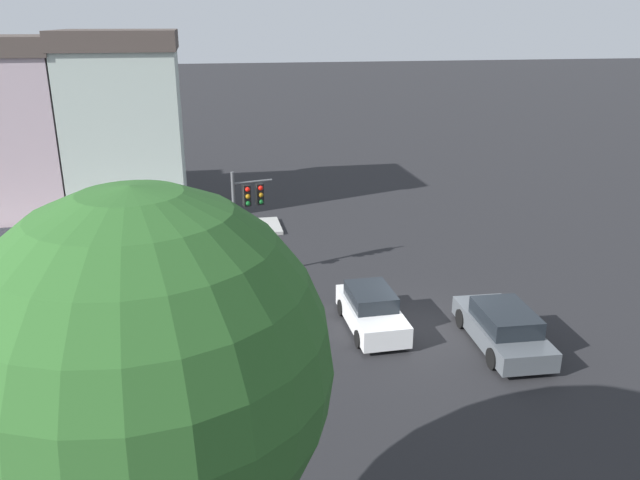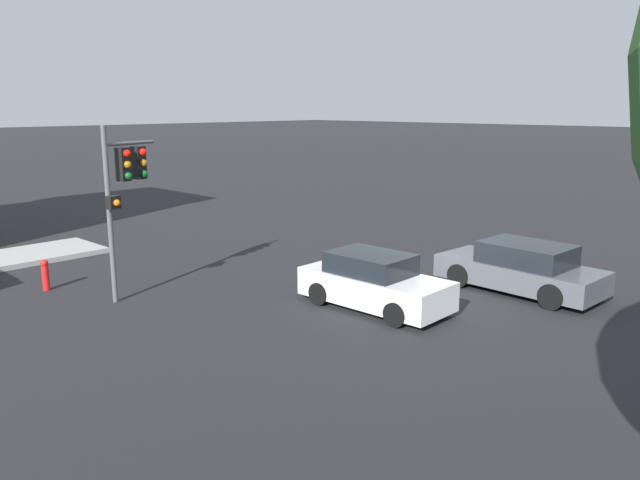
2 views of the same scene
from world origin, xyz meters
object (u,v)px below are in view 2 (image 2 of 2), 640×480
traffic_signal (124,180)px  crossing_car_0 (374,283)px  crossing_car_1 (521,269)px

traffic_signal → crossing_car_0: (-5.50, -3.95, -2.61)m
crossing_car_0 → crossing_car_1: crossing_car_0 is taller
traffic_signal → crossing_car_0: bearing=22.9°
crossing_car_0 → crossing_car_1: bearing=61.4°
crossing_car_0 → crossing_car_1: size_ratio=0.87×
traffic_signal → crossing_car_1: (-7.64, -8.02, -2.61)m
traffic_signal → crossing_car_1: size_ratio=1.01×
traffic_signal → crossing_car_1: bearing=33.6°
crossing_car_0 → crossing_car_1: 4.59m
crossing_car_0 → crossing_car_1: (-2.14, -4.06, -0.00)m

